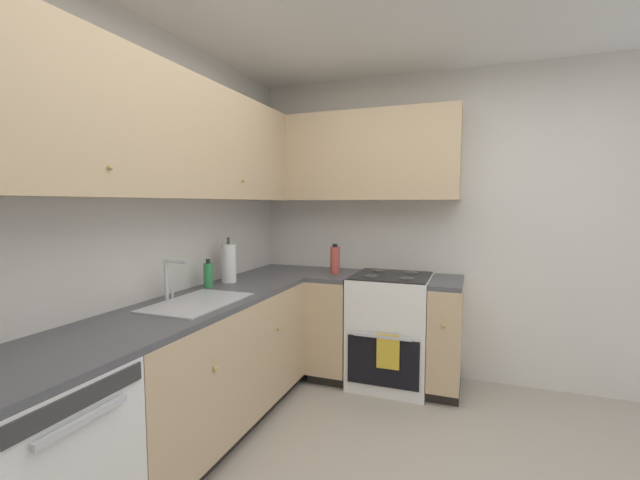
{
  "coord_description": "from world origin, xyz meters",
  "views": [
    {
      "loc": [
        -1.74,
        -0.19,
        1.48
      ],
      "look_at": [
        0.99,
        0.83,
        1.22
      ],
      "focal_mm": 23.45,
      "sensor_mm": 36.0,
      "label": 1
    }
  ],
  "objects_px": {
    "soap_bottle": "(208,275)",
    "oil_bottle": "(335,260)",
    "oven_range": "(391,329)",
    "paper_towel_roll": "(229,263)"
  },
  "relations": [
    {
      "from": "oven_range",
      "to": "oil_bottle",
      "type": "bearing_deg",
      "value": 92.18
    },
    {
      "from": "oven_range",
      "to": "oil_bottle",
      "type": "distance_m",
      "value": 0.73
    },
    {
      "from": "soap_bottle",
      "to": "oil_bottle",
      "type": "bearing_deg",
      "value": -35.84
    },
    {
      "from": "soap_bottle",
      "to": "oven_range",
      "type": "bearing_deg",
      "value": -51.1
    },
    {
      "from": "soap_bottle",
      "to": "oil_bottle",
      "type": "height_order",
      "value": "oil_bottle"
    },
    {
      "from": "soap_bottle",
      "to": "oil_bottle",
      "type": "xyz_separation_m",
      "value": [
        0.89,
        -0.64,
        0.03
      ]
    },
    {
      "from": "soap_bottle",
      "to": "paper_towel_roll",
      "type": "distance_m",
      "value": 0.24
    },
    {
      "from": "soap_bottle",
      "to": "paper_towel_roll",
      "type": "relative_size",
      "value": 0.58
    },
    {
      "from": "paper_towel_roll",
      "to": "soap_bottle",
      "type": "bearing_deg",
      "value": 175.06
    },
    {
      "from": "oven_range",
      "to": "paper_towel_roll",
      "type": "relative_size",
      "value": 2.98
    }
  ]
}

